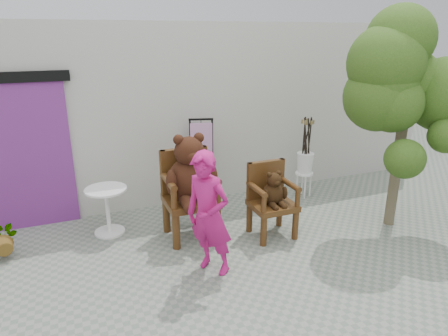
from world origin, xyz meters
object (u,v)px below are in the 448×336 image
at_px(cafe_table, 107,205).
at_px(stool_bucket, 305,162).
at_px(person, 209,215).
at_px(tree, 402,83).
at_px(chair_big, 190,180).
at_px(chair_small, 271,195).
at_px(display_stand, 202,173).

distance_m(cafe_table, stool_bucket, 3.45).
xyz_separation_m(person, tree, (2.91, 0.22, 1.38)).
bearing_deg(cafe_table, chair_big, -25.82).
xyz_separation_m(chair_small, cafe_table, (-2.20, 0.91, -0.18)).
xyz_separation_m(chair_small, person, (-1.19, -0.66, 0.18)).
relative_size(person, cafe_table, 2.26).
xyz_separation_m(chair_big, stool_bucket, (2.34, 0.66, -0.23)).
height_order(cafe_table, tree, tree).
xyz_separation_m(chair_small, display_stand, (-0.59, 1.36, -0.03)).
bearing_deg(stool_bucket, person, -144.95).
distance_m(chair_big, person, 1.05).
bearing_deg(chair_big, stool_bucket, 15.76).
relative_size(chair_big, person, 0.96).
distance_m(chair_big, display_stand, 1.14).
bearing_deg(display_stand, chair_big, -100.31).
bearing_deg(person, stool_bucket, 88.36).
bearing_deg(cafe_table, stool_bucket, 2.11).
bearing_deg(chair_big, cafe_table, 154.18).
xyz_separation_m(display_stand, tree, (2.30, -1.81, 1.59)).
xyz_separation_m(chair_small, tree, (1.72, -0.45, 1.55)).
height_order(display_stand, tree, tree).
relative_size(cafe_table, display_stand, 0.47).
height_order(chair_big, tree, tree).
bearing_deg(tree, person, -175.71).
bearing_deg(tree, chair_big, 163.68).
bearing_deg(chair_small, cafe_table, 157.50).
bearing_deg(chair_small, display_stand, 113.32).
height_order(chair_small, cafe_table, chair_small).
bearing_deg(chair_small, tree, -14.55).
bearing_deg(person, tree, 57.59).
distance_m(chair_big, stool_bucket, 2.44).
xyz_separation_m(chair_small, stool_bucket, (1.24, 1.04, 0.02)).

